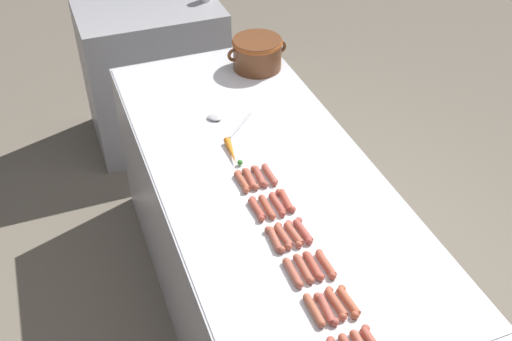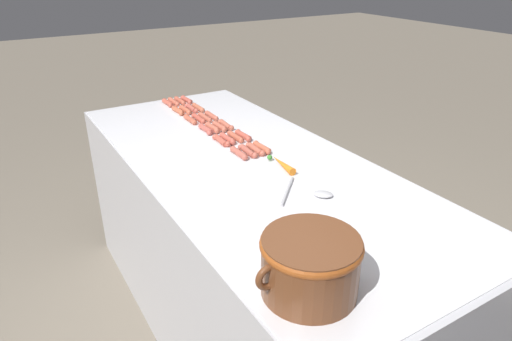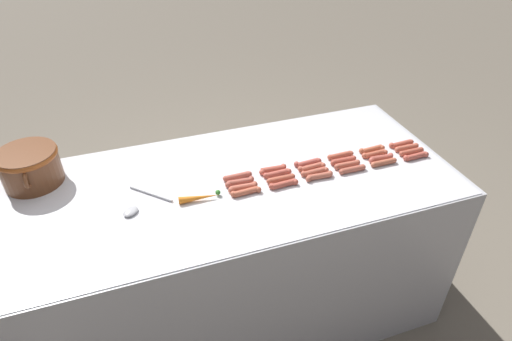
{
  "view_description": "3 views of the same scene",
  "coord_description": "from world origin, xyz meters",
  "px_view_note": "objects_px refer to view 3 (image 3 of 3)",
  "views": [
    {
      "loc": [
        -0.71,
        -1.82,
        2.47
      ],
      "look_at": [
        -0.05,
        -0.05,
        0.95
      ],
      "focal_mm": 42.36,
      "sensor_mm": 36.0,
      "label": 1
    },
    {
      "loc": [
        0.88,
        1.52,
        1.7
      ],
      "look_at": [
        0.1,
        0.24,
        0.99
      ],
      "focal_mm": 31.79,
      "sensor_mm": 36.0,
      "label": 2
    },
    {
      "loc": [
        -1.5,
        0.36,
        2.08
      ],
      "look_at": [
        -0.05,
        -0.14,
        0.98
      ],
      "focal_mm": 30.27,
      "sensor_mm": 36.0,
      "label": 3
    }
  ],
  "objects_px": {
    "hot_dog_14": "(343,160)",
    "hot_dog_21": "(308,162)",
    "hot_dog_17": "(240,182)",
    "hot_dog_19": "(372,149)",
    "hot_dog_3": "(319,176)",
    "hot_dog_13": "(375,154)",
    "hot_dog_22": "(273,169)",
    "hot_dog_18": "(401,144)",
    "hot_dog_23": "(238,176)",
    "hot_dog_5": "(246,192)",
    "hot_dog_7": "(381,158)",
    "hot_dog_0": "(416,156)",
    "hot_dog_6": "(411,152)",
    "hot_dog_10": "(281,179)",
    "hot_dog_8": "(347,165)",
    "hot_dog_11": "(243,187)",
    "bean_pot": "(29,165)",
    "hot_dog_2": "(352,169)",
    "hot_dog_1": "(384,163)",
    "hot_dog_16": "(277,173)",
    "hot_dog_4": "(284,184)",
    "hot_dog_15": "(312,167)",
    "hot_dog_9": "(315,172)",
    "serving_spoon": "(138,205)",
    "hot_dog_12": "(407,148)",
    "hot_dog_20": "(340,155)",
    "carrot": "(200,197)"
  },
  "relations": [
    {
      "from": "hot_dog_14",
      "to": "hot_dog_21",
      "type": "bearing_deg",
      "value": 76.41
    },
    {
      "from": "hot_dog_17",
      "to": "hot_dog_19",
      "type": "xyz_separation_m",
      "value": [
        0.04,
        -0.69,
        0.0
      ]
    },
    {
      "from": "hot_dog_3",
      "to": "hot_dog_13",
      "type": "distance_m",
      "value": 0.34
    },
    {
      "from": "hot_dog_17",
      "to": "hot_dog_19",
      "type": "relative_size",
      "value": 1.0
    },
    {
      "from": "hot_dog_21",
      "to": "hot_dog_22",
      "type": "height_order",
      "value": "same"
    },
    {
      "from": "hot_dog_18",
      "to": "hot_dog_23",
      "type": "xyz_separation_m",
      "value": [
        0.0,
        0.86,
        0.0
      ]
    },
    {
      "from": "hot_dog_5",
      "to": "hot_dog_7",
      "type": "distance_m",
      "value": 0.69
    },
    {
      "from": "hot_dog_0",
      "to": "hot_dog_6",
      "type": "bearing_deg",
      "value": -4.6
    },
    {
      "from": "hot_dog_10",
      "to": "hot_dog_22",
      "type": "height_order",
      "value": "same"
    },
    {
      "from": "hot_dog_3",
      "to": "hot_dog_19",
      "type": "xyz_separation_m",
      "value": [
        0.12,
        -0.34,
        0.0
      ]
    },
    {
      "from": "hot_dog_8",
      "to": "hot_dog_11",
      "type": "xyz_separation_m",
      "value": [
        -0.0,
        0.51,
        0.0
      ]
    },
    {
      "from": "hot_dog_13",
      "to": "bean_pot",
      "type": "distance_m",
      "value": 1.58
    },
    {
      "from": "hot_dog_2",
      "to": "hot_dog_19",
      "type": "relative_size",
      "value": 1.0
    },
    {
      "from": "hot_dog_1",
      "to": "hot_dog_16",
      "type": "relative_size",
      "value": 1.0
    },
    {
      "from": "hot_dog_0",
      "to": "hot_dog_10",
      "type": "xyz_separation_m",
      "value": [
        0.04,
        0.68,
        0.0
      ]
    },
    {
      "from": "hot_dog_4",
      "to": "hot_dog_15",
      "type": "bearing_deg",
      "value": -65.73
    },
    {
      "from": "hot_dog_0",
      "to": "hot_dog_13",
      "type": "distance_m",
      "value": 0.2
    },
    {
      "from": "hot_dog_14",
      "to": "hot_dog_17",
      "type": "bearing_deg",
      "value": 90.02
    },
    {
      "from": "hot_dog_1",
      "to": "hot_dog_14",
      "type": "bearing_deg",
      "value": 65.82
    },
    {
      "from": "hot_dog_13",
      "to": "hot_dog_22",
      "type": "distance_m",
      "value": 0.52
    },
    {
      "from": "hot_dog_4",
      "to": "hot_dog_9",
      "type": "height_order",
      "value": "same"
    },
    {
      "from": "hot_dog_5",
      "to": "serving_spoon",
      "type": "distance_m",
      "value": 0.46
    },
    {
      "from": "hot_dog_0",
      "to": "hot_dog_19",
      "type": "bearing_deg",
      "value": 53.91
    },
    {
      "from": "hot_dog_2",
      "to": "hot_dog_15",
      "type": "xyz_separation_m",
      "value": [
        0.08,
        0.17,
        0.0
      ]
    },
    {
      "from": "hot_dog_21",
      "to": "hot_dog_2",
      "type": "bearing_deg",
      "value": -124.67
    },
    {
      "from": "hot_dog_19",
      "to": "hot_dog_9",
      "type": "bearing_deg",
      "value": 103.1
    },
    {
      "from": "hot_dog_2",
      "to": "hot_dog_12",
      "type": "height_order",
      "value": "same"
    },
    {
      "from": "hot_dog_20",
      "to": "hot_dog_21",
      "type": "bearing_deg",
      "value": 91.06
    },
    {
      "from": "hot_dog_22",
      "to": "hot_dog_16",
      "type": "bearing_deg",
      "value": -168.41
    },
    {
      "from": "hot_dog_12",
      "to": "hot_dog_4",
      "type": "bearing_deg",
      "value": 96.42
    },
    {
      "from": "hot_dog_2",
      "to": "carrot",
      "type": "height_order",
      "value": "carrot"
    },
    {
      "from": "hot_dog_10",
      "to": "hot_dog_19",
      "type": "height_order",
      "value": "same"
    },
    {
      "from": "hot_dog_8",
      "to": "hot_dog_20",
      "type": "xyz_separation_m",
      "value": [
        0.08,
        -0.01,
        0.0
      ]
    },
    {
      "from": "hot_dog_7",
      "to": "bean_pot",
      "type": "xyz_separation_m",
      "value": [
        0.36,
        1.56,
        0.08
      ]
    },
    {
      "from": "carrot",
      "to": "hot_dog_8",
      "type": "bearing_deg",
      "value": -88.75
    },
    {
      "from": "hot_dog_16",
      "to": "hot_dog_7",
      "type": "bearing_deg",
      "value": -94.88
    },
    {
      "from": "carrot",
      "to": "hot_dog_19",
      "type": "bearing_deg",
      "value": -83.99
    },
    {
      "from": "hot_dog_3",
      "to": "hot_dog_20",
      "type": "height_order",
      "value": "same"
    },
    {
      "from": "hot_dog_2",
      "to": "hot_dog_8",
      "type": "bearing_deg",
      "value": 5.89
    },
    {
      "from": "hot_dog_7",
      "to": "hot_dog_15",
      "type": "xyz_separation_m",
      "value": [
        0.04,
        0.35,
        0.0
      ]
    },
    {
      "from": "hot_dog_8",
      "to": "hot_dog_14",
      "type": "relative_size",
      "value": 1.0
    },
    {
      "from": "hot_dog_15",
      "to": "hot_dog_22",
      "type": "bearing_deg",
      "value": 76.05
    },
    {
      "from": "hot_dog_0",
      "to": "hot_dog_15",
      "type": "xyz_separation_m",
      "value": [
        0.08,
        0.51,
        0.0
      ]
    },
    {
      "from": "hot_dog_13",
      "to": "hot_dog_14",
      "type": "height_order",
      "value": "same"
    },
    {
      "from": "hot_dog_4",
      "to": "hot_dog_16",
      "type": "relative_size",
      "value": 1.0
    },
    {
      "from": "hot_dog_6",
      "to": "hot_dog_7",
      "type": "relative_size",
      "value": 1.0
    },
    {
      "from": "hot_dog_4",
      "to": "hot_dog_15",
      "type": "height_order",
      "value": "same"
    },
    {
      "from": "hot_dog_1",
      "to": "hot_dog_22",
      "type": "xyz_separation_m",
      "value": [
        0.12,
        0.51,
        0.0
      ]
    },
    {
      "from": "hot_dog_8",
      "to": "hot_dog_12",
      "type": "relative_size",
      "value": 1.0
    },
    {
      "from": "hot_dog_9",
      "to": "hot_dog_10",
      "type": "height_order",
      "value": "same"
    }
  ]
}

